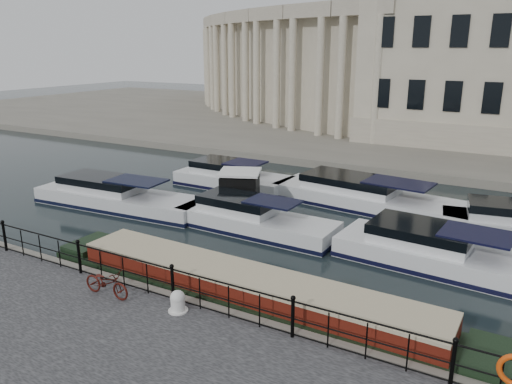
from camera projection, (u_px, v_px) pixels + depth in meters
ground_plane at (215, 287)px, 17.23m from camera, size 160.00×160.00×0.00m
far_bank at (433, 127)px, 49.79m from camera, size 120.00×42.00×0.55m
railing at (172, 281)px, 15.01m from camera, size 24.14×0.14×1.22m
civic_building at (420, 58)px, 44.77m from camera, size 53.55×31.84×16.85m
bicycle at (107, 283)px, 15.38m from camera, size 1.73×0.62×0.90m
mooring_bollard at (178, 302)px, 14.52m from camera, size 0.58×0.58×0.66m
narrowboat at (247, 297)px, 15.79m from camera, size 15.62×2.47×1.57m
harbour_hut at (240, 193)px, 24.89m from camera, size 3.35×3.11×2.17m
cabin_cruisers at (305, 210)px, 24.17m from camera, size 26.73×9.91×1.99m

